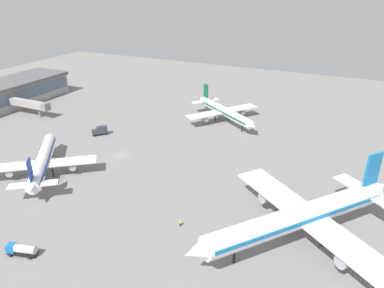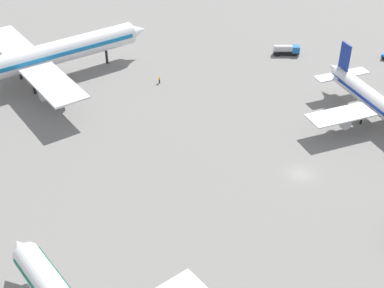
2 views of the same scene
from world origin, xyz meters
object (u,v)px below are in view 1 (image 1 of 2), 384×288
(fuel_truck, at_px, (22,249))
(ground_crew_worker, at_px, (180,223))
(catering_truck, at_px, (100,131))
(airplane_at_gate, at_px, (42,161))
(airplane_taxiing, at_px, (301,216))
(airplane_distant, at_px, (224,111))
(safety_cone_near_gate, at_px, (293,118))

(fuel_truck, relative_size, ground_crew_worker, 3.94)
(catering_truck, bearing_deg, airplane_at_gate, 51.38)
(airplane_at_gate, relative_size, airplane_taxiing, 0.71)
(airplane_distant, relative_size, safety_cone_near_gate, 56.92)
(airplane_taxiing, bearing_deg, fuel_truck, -21.22)
(airplane_at_gate, height_order, safety_cone_near_gate, airplane_at_gate)
(airplane_at_gate, relative_size, airplane_distant, 0.95)
(airplane_at_gate, bearing_deg, ground_crew_worker, -133.43)
(airplane_distant, bearing_deg, ground_crew_worker, -42.01)
(safety_cone_near_gate, bearing_deg, ground_crew_worker, -6.41)
(ground_crew_worker, bearing_deg, safety_cone_near_gate, 24.88)
(catering_truck, relative_size, ground_crew_worker, 3.20)
(airplane_at_gate, height_order, catering_truck, airplane_at_gate)
(airplane_taxiing, relative_size, safety_cone_near_gate, 76.95)
(catering_truck, distance_m, ground_crew_worker, 63.07)
(ground_crew_worker, bearing_deg, fuel_truck, 163.32)
(fuel_truck, distance_m, ground_crew_worker, 34.05)
(fuel_truck, distance_m, safety_cone_near_gate, 112.32)
(safety_cone_near_gate, bearing_deg, airplane_at_gate, -35.87)
(airplane_taxiing, xyz_separation_m, safety_cone_near_gate, (-76.82, -16.35, -5.80))
(airplane_taxiing, relative_size, ground_crew_worker, 27.65)
(airplane_taxiing, relative_size, fuel_truck, 7.02)
(airplane_at_gate, relative_size, fuel_truck, 4.95)
(airplane_distant, distance_m, ground_crew_worker, 70.47)
(airplane_at_gate, bearing_deg, airplane_taxiing, -125.79)
(ground_crew_worker, xyz_separation_m, safety_cone_near_gate, (-84.02, 9.43, -0.55))
(airplane_distant, relative_size, fuel_truck, 5.19)
(airplane_distant, xyz_separation_m, catering_truck, (32.72, -36.57, -2.70))
(catering_truck, bearing_deg, fuel_truck, 68.35)
(airplane_taxiing, distance_m, safety_cone_near_gate, 78.75)
(airplane_taxiing, height_order, catering_truck, airplane_taxiing)
(fuel_truck, height_order, safety_cone_near_gate, fuel_truck)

